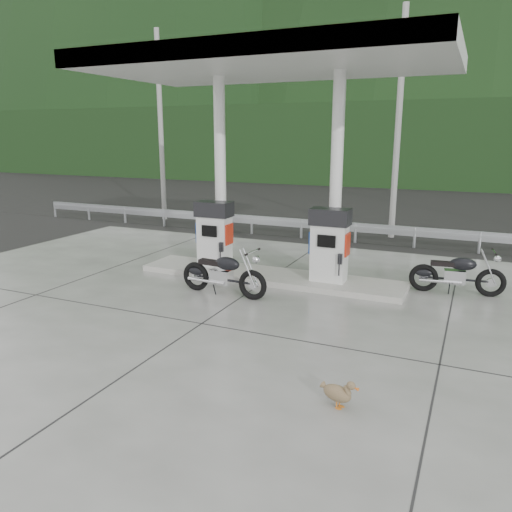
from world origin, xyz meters
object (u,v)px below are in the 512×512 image
at_px(duck, 337,394).
at_px(motorcycle_left, 223,274).
at_px(gas_pump_right, 329,245).
at_px(motorcycle_right, 457,274).
at_px(gas_pump_left, 214,235).

bearing_deg(duck, motorcycle_left, 152.50).
xyz_separation_m(gas_pump_right, motorcycle_left, (-2.07, -1.65, -0.55)).
height_order(gas_pump_right, duck, gas_pump_right).
relative_size(gas_pump_right, motorcycle_left, 0.85).
relative_size(motorcycle_right, duck, 3.79).
xyz_separation_m(gas_pump_left, motorcycle_left, (1.13, -1.65, -0.55)).
xyz_separation_m(gas_pump_left, gas_pump_right, (3.20, 0.00, 0.00)).
bearing_deg(gas_pump_right, gas_pump_left, 180.00).
xyz_separation_m(motorcycle_left, motorcycle_right, (5.01, 2.32, -0.02)).
bearing_deg(gas_pump_right, motorcycle_right, 12.69).
distance_m(gas_pump_right, motorcycle_left, 2.71).
relative_size(gas_pump_left, motorcycle_left, 0.85).
height_order(gas_pump_left, motorcycle_left, gas_pump_left).
bearing_deg(duck, motorcycle_right, 96.21).
relative_size(gas_pump_right, motorcycle_right, 0.89).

